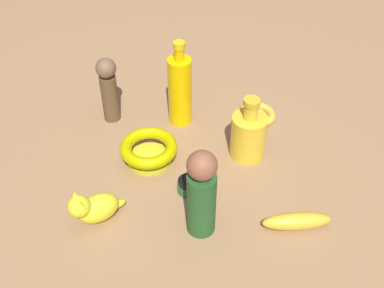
{
  "coord_description": "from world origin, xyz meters",
  "views": [
    {
      "loc": [
        -0.87,
        0.09,
        0.86
      ],
      "look_at": [
        0.0,
        0.0,
        0.07
      ],
      "focal_mm": 45.93,
      "sensor_mm": 36.0,
      "label": 1
    }
  ],
  "objects_px": {
    "bottle_short": "(249,134)",
    "bowl": "(149,150)",
    "bottle_tall": "(180,89)",
    "cat_figurine": "(94,207)",
    "nail_polish_jar": "(187,185)",
    "bangle": "(257,115)",
    "person_figure_child": "(200,193)",
    "banana": "(296,221)",
    "person_figure_adult": "(109,88)"
  },
  "relations": [
    {
      "from": "nail_polish_jar",
      "to": "person_figure_adult",
      "type": "distance_m",
      "value": 0.36
    },
    {
      "from": "banana",
      "to": "bottle_short",
      "type": "bearing_deg",
      "value": -74.38
    },
    {
      "from": "bottle_short",
      "to": "cat_figurine",
      "type": "xyz_separation_m",
      "value": [
        -0.18,
        0.38,
        -0.02
      ]
    },
    {
      "from": "bangle",
      "to": "person_figure_adult",
      "type": "relative_size",
      "value": 0.55
    },
    {
      "from": "bottle_short",
      "to": "cat_figurine",
      "type": "distance_m",
      "value": 0.42
    },
    {
      "from": "cat_figurine",
      "to": "banana",
      "type": "relative_size",
      "value": 0.81
    },
    {
      "from": "person_figure_child",
      "to": "cat_figurine",
      "type": "bearing_deg",
      "value": 78.81
    },
    {
      "from": "bottle_short",
      "to": "nail_polish_jar",
      "type": "xyz_separation_m",
      "value": [
        -0.11,
        0.16,
        -0.05
      ]
    },
    {
      "from": "nail_polish_jar",
      "to": "bangle",
      "type": "xyz_separation_m",
      "value": [
        0.26,
        -0.22,
        -0.01
      ]
    },
    {
      "from": "bottle_short",
      "to": "bowl",
      "type": "xyz_separation_m",
      "value": [
        -0.0,
        0.25,
        -0.03
      ]
    },
    {
      "from": "bottle_short",
      "to": "person_figure_child",
      "type": "distance_m",
      "value": 0.27
    },
    {
      "from": "bangle",
      "to": "bottle_tall",
      "type": "bearing_deg",
      "value": 86.87
    },
    {
      "from": "bangle",
      "to": "person_figure_child",
      "type": "relative_size",
      "value": 0.47
    },
    {
      "from": "person_figure_adult",
      "to": "person_figure_child",
      "type": "bearing_deg",
      "value": -153.85
    },
    {
      "from": "bottle_short",
      "to": "person_figure_adult",
      "type": "relative_size",
      "value": 0.9
    },
    {
      "from": "nail_polish_jar",
      "to": "cat_figurine",
      "type": "bearing_deg",
      "value": 107.44
    },
    {
      "from": "bowl",
      "to": "bangle",
      "type": "bearing_deg",
      "value": -64.84
    },
    {
      "from": "cat_figurine",
      "to": "person_figure_adult",
      "type": "distance_m",
      "value": 0.37
    },
    {
      "from": "nail_polish_jar",
      "to": "person_figure_adult",
      "type": "relative_size",
      "value": 0.25
    },
    {
      "from": "bangle",
      "to": "person_figure_child",
      "type": "xyz_separation_m",
      "value": [
        -0.37,
        0.2,
        0.1
      ]
    },
    {
      "from": "bottle_short",
      "to": "banana",
      "type": "distance_m",
      "value": 0.26
    },
    {
      "from": "bottle_short",
      "to": "person_figure_child",
      "type": "xyz_separation_m",
      "value": [
        -0.23,
        0.15,
        0.05
      ]
    },
    {
      "from": "bowl",
      "to": "nail_polish_jar",
      "type": "height_order",
      "value": "bowl"
    },
    {
      "from": "bowl",
      "to": "person_figure_adult",
      "type": "xyz_separation_m",
      "value": [
        0.18,
        0.1,
        0.07
      ]
    },
    {
      "from": "bangle",
      "to": "nail_polish_jar",
      "type": "bearing_deg",
      "value": 139.72
    },
    {
      "from": "cat_figurine",
      "to": "nail_polish_jar",
      "type": "relative_size",
      "value": 2.6
    },
    {
      "from": "cat_figurine",
      "to": "nail_polish_jar",
      "type": "height_order",
      "value": "cat_figurine"
    },
    {
      "from": "bottle_short",
      "to": "bottle_tall",
      "type": "relative_size",
      "value": 0.7
    },
    {
      "from": "bowl",
      "to": "person_figure_child",
      "type": "relative_size",
      "value": 0.64
    },
    {
      "from": "bottle_short",
      "to": "bangle",
      "type": "xyz_separation_m",
      "value": [
        0.14,
        -0.05,
        -0.05
      ]
    },
    {
      "from": "bottle_tall",
      "to": "bottle_short",
      "type": "bearing_deg",
      "value": -133.96
    },
    {
      "from": "bangle",
      "to": "person_figure_child",
      "type": "height_order",
      "value": "person_figure_child"
    },
    {
      "from": "cat_figurine",
      "to": "person_figure_child",
      "type": "bearing_deg",
      "value": -101.19
    },
    {
      "from": "bottle_short",
      "to": "bowl",
      "type": "relative_size",
      "value": 1.2
    },
    {
      "from": "person_figure_adult",
      "to": "bangle",
      "type": "bearing_deg",
      "value": -95.51
    },
    {
      "from": "person_figure_adult",
      "to": "person_figure_child",
      "type": "relative_size",
      "value": 0.85
    },
    {
      "from": "nail_polish_jar",
      "to": "bottle_tall",
      "type": "height_order",
      "value": "bottle_tall"
    },
    {
      "from": "bottle_short",
      "to": "bottle_tall",
      "type": "bearing_deg",
      "value": 46.04
    },
    {
      "from": "cat_figurine",
      "to": "bottle_tall",
      "type": "xyz_separation_m",
      "value": [
        0.33,
        -0.22,
        0.06
      ]
    },
    {
      "from": "person_figure_adult",
      "to": "cat_figurine",
      "type": "bearing_deg",
      "value": 175.34
    },
    {
      "from": "banana",
      "to": "person_figure_adult",
      "type": "bearing_deg",
      "value": -44.97
    },
    {
      "from": "banana",
      "to": "person_figure_adult",
      "type": "relative_size",
      "value": 0.8
    },
    {
      "from": "bottle_short",
      "to": "nail_polish_jar",
      "type": "height_order",
      "value": "bottle_short"
    },
    {
      "from": "banana",
      "to": "bowl",
      "type": "bearing_deg",
      "value": -36.93
    },
    {
      "from": "cat_figurine",
      "to": "person_figure_child",
      "type": "height_order",
      "value": "person_figure_child"
    },
    {
      "from": "cat_figurine",
      "to": "banana",
      "type": "distance_m",
      "value": 0.44
    },
    {
      "from": "cat_figurine",
      "to": "bangle",
      "type": "distance_m",
      "value": 0.54
    },
    {
      "from": "bottle_tall",
      "to": "person_figure_child",
      "type": "height_order",
      "value": "bottle_tall"
    },
    {
      "from": "bowl",
      "to": "person_figure_adult",
      "type": "bearing_deg",
      "value": 28.21
    },
    {
      "from": "bowl",
      "to": "person_figure_adult",
      "type": "distance_m",
      "value": 0.22
    }
  ]
}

